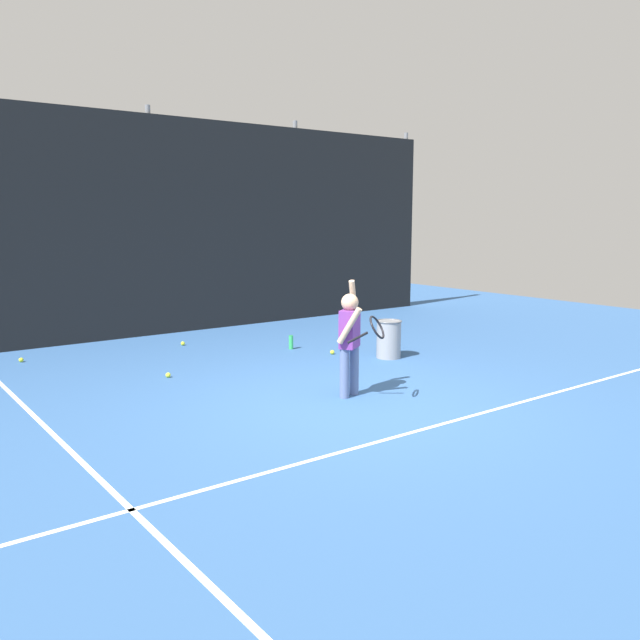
{
  "coord_description": "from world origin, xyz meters",
  "views": [
    {
      "loc": [
        -4.52,
        -5.39,
        2.07
      ],
      "look_at": [
        0.08,
        0.74,
        0.85
      ],
      "focal_mm": 36.38,
      "sensor_mm": 36.0,
      "label": 1
    }
  ],
  "objects_px": {
    "tennis_ball_0": "(168,375)",
    "tennis_ball_3": "(183,343)",
    "ball_hopper": "(389,339)",
    "tennis_player": "(351,335)",
    "tennis_ball_2": "(21,360)",
    "tennis_ball_5": "(332,352)",
    "water_bottle": "(291,342)"
  },
  "relations": [
    {
      "from": "tennis_player",
      "to": "tennis_ball_3",
      "type": "height_order",
      "value": "tennis_player"
    },
    {
      "from": "tennis_ball_2",
      "to": "tennis_ball_5",
      "type": "bearing_deg",
      "value": -30.09
    },
    {
      "from": "tennis_player",
      "to": "tennis_ball_2",
      "type": "distance_m",
      "value": 5.05
    },
    {
      "from": "tennis_ball_0",
      "to": "tennis_ball_2",
      "type": "bearing_deg",
      "value": 121.8
    },
    {
      "from": "water_bottle",
      "to": "tennis_ball_3",
      "type": "height_order",
      "value": "water_bottle"
    },
    {
      "from": "tennis_player",
      "to": "ball_hopper",
      "type": "height_order",
      "value": "tennis_player"
    },
    {
      "from": "water_bottle",
      "to": "tennis_ball_3",
      "type": "relative_size",
      "value": 3.33
    },
    {
      "from": "ball_hopper",
      "to": "tennis_ball_2",
      "type": "distance_m",
      "value": 5.35
    },
    {
      "from": "tennis_player",
      "to": "tennis_ball_2",
      "type": "bearing_deg",
      "value": 89.28
    },
    {
      "from": "tennis_player",
      "to": "ball_hopper",
      "type": "xyz_separation_m",
      "value": [
        1.8,
        1.29,
        -0.44
      ]
    },
    {
      "from": "tennis_player",
      "to": "water_bottle",
      "type": "bearing_deg",
      "value": 36.93
    },
    {
      "from": "tennis_ball_0",
      "to": "ball_hopper",
      "type": "bearing_deg",
      "value": -14.96
    },
    {
      "from": "ball_hopper",
      "to": "tennis_ball_3",
      "type": "height_order",
      "value": "ball_hopper"
    },
    {
      "from": "tennis_ball_3",
      "to": "ball_hopper",
      "type": "bearing_deg",
      "value": -52.81
    },
    {
      "from": "water_bottle",
      "to": "tennis_ball_2",
      "type": "relative_size",
      "value": 3.33
    },
    {
      "from": "tennis_player",
      "to": "water_bottle",
      "type": "xyz_separation_m",
      "value": [
        1.0,
        2.68,
        -0.62
      ]
    },
    {
      "from": "tennis_ball_3",
      "to": "tennis_ball_5",
      "type": "relative_size",
      "value": 1.0
    },
    {
      "from": "tennis_ball_5",
      "to": "ball_hopper",
      "type": "bearing_deg",
      "value": -52.88
    },
    {
      "from": "ball_hopper",
      "to": "tennis_ball_0",
      "type": "bearing_deg",
      "value": 165.04
    },
    {
      "from": "ball_hopper",
      "to": "tennis_ball_5",
      "type": "distance_m",
      "value": 0.9
    },
    {
      "from": "tennis_player",
      "to": "tennis_ball_3",
      "type": "xyz_separation_m",
      "value": [
        -0.25,
        3.98,
        -0.69
      ]
    },
    {
      "from": "tennis_player",
      "to": "water_bottle",
      "type": "relative_size",
      "value": 6.14
    },
    {
      "from": "tennis_ball_0",
      "to": "tennis_ball_5",
      "type": "xyz_separation_m",
      "value": [
        2.6,
        -0.15,
        0.0
      ]
    },
    {
      "from": "tennis_ball_3",
      "to": "tennis_ball_2",
      "type": "bearing_deg",
      "value": 173.68
    },
    {
      "from": "tennis_ball_2",
      "to": "tennis_ball_5",
      "type": "height_order",
      "value": "same"
    },
    {
      "from": "tennis_ball_0",
      "to": "tennis_ball_3",
      "type": "xyz_separation_m",
      "value": [
        1.08,
        1.86,
        0.0
      ]
    },
    {
      "from": "tennis_player",
      "to": "tennis_ball_3",
      "type": "relative_size",
      "value": 20.46
    },
    {
      "from": "ball_hopper",
      "to": "tennis_ball_2",
      "type": "height_order",
      "value": "ball_hopper"
    },
    {
      "from": "tennis_player",
      "to": "tennis_ball_5",
      "type": "relative_size",
      "value": 20.46
    },
    {
      "from": "ball_hopper",
      "to": "tennis_ball_3",
      "type": "distance_m",
      "value": 3.4
    },
    {
      "from": "ball_hopper",
      "to": "water_bottle",
      "type": "distance_m",
      "value": 1.62
    },
    {
      "from": "tennis_ball_5",
      "to": "water_bottle",
      "type": "bearing_deg",
      "value": 111.41
    }
  ]
}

